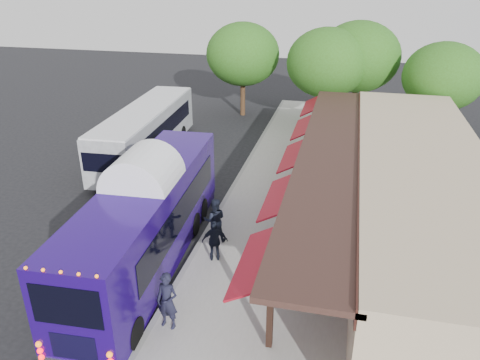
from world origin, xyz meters
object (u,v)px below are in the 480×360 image
Objects in this scene: city_bus at (146,131)px; ped_c at (215,241)px; ped_d at (313,130)px; sign_board at (286,243)px; coach_bus at (147,217)px; ped_a at (167,301)px; ped_b at (215,220)px.

city_bus is 11.93m from ped_c.
sign_board is at bearing 113.96° from ped_d.
ped_d is at bearing 68.69° from coach_bus.
coach_bus is 5.23m from sign_board.
ped_a is 1.15× the size of ped_c.
ped_c is 14.19m from ped_d.
city_bus reaches higher than sign_board.
coach_bus is 15.30m from ped_d.
ped_a reaches higher than ped_d.
sign_board is (3.00, 4.29, -0.13)m from ped_a.
city_bus is at bearing 111.21° from coach_bus.
coach_bus reaches higher than city_bus.
city_bus is 13.29m from sign_board.
coach_bus is at bearing 26.09° from ped_b.
ped_a is at bearing 74.17° from ped_b.
ped_a is 1.02× the size of ped_b.
coach_bus is at bearing -68.77° from city_bus.
ped_b is at bearing 39.12° from coach_bus.
city_bus is at bearing 47.87° from ped_d.
sign_board is at bearing 8.02° from coach_bus.
ped_a is 5.24m from sign_board.
coach_bus is 6.15× the size of ped_b.
coach_bus is 2.89m from ped_b.
sign_board is at bearing 63.44° from ped_a.
ped_a is at bearing 67.94° from ped_c.
ped_d is (2.41, 13.98, 0.03)m from ped_c.
coach_bus is 9.45× the size of sign_board.
ped_b is 1.13× the size of ped_c.
sign_board is (9.57, -9.20, -0.68)m from city_bus.
ped_b is at bearing -54.46° from city_bus.
ped_a reaches higher than ped_c.
coach_bus reaches higher than ped_d.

